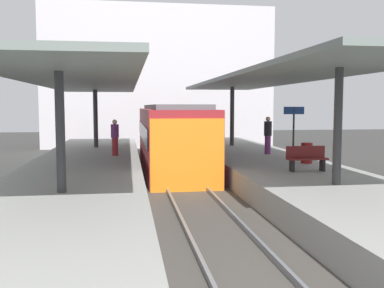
{
  "coord_description": "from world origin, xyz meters",
  "views": [
    {
      "loc": [
        -2.08,
        -16.46,
        3.24
      ],
      "look_at": [
        0.62,
        1.79,
        1.63
      ],
      "focal_mm": 40.74,
      "sensor_mm": 36.0,
      "label": 1
    }
  ],
  "objects_px": {
    "platform_bench": "(307,158)",
    "platform_sign": "(294,120)",
    "litter_bin": "(307,153)",
    "passenger_mid_platform": "(268,135)",
    "passenger_near_bench": "(115,137)",
    "commuter_train": "(171,137)"
  },
  "relations": [
    {
      "from": "commuter_train",
      "to": "platform_bench",
      "type": "height_order",
      "value": "commuter_train"
    },
    {
      "from": "platform_bench",
      "to": "passenger_mid_platform",
      "type": "height_order",
      "value": "passenger_mid_platform"
    },
    {
      "from": "passenger_mid_platform",
      "to": "platform_sign",
      "type": "bearing_deg",
      "value": -69.54
    },
    {
      "from": "platform_bench",
      "to": "platform_sign",
      "type": "bearing_deg",
      "value": 75.26
    },
    {
      "from": "commuter_train",
      "to": "platform_bench",
      "type": "distance_m",
      "value": 7.84
    },
    {
      "from": "litter_bin",
      "to": "passenger_mid_platform",
      "type": "bearing_deg",
      "value": 98.28
    },
    {
      "from": "platform_sign",
      "to": "passenger_mid_platform",
      "type": "xyz_separation_m",
      "value": [
        -0.61,
        1.63,
        -0.71
      ]
    },
    {
      "from": "platform_bench",
      "to": "passenger_near_bench",
      "type": "xyz_separation_m",
      "value": [
        -6.67,
        5.77,
        0.38
      ]
    },
    {
      "from": "platform_bench",
      "to": "passenger_mid_platform",
      "type": "bearing_deg",
      "value": 86.07
    },
    {
      "from": "commuter_train",
      "to": "passenger_near_bench",
      "type": "height_order",
      "value": "commuter_train"
    },
    {
      "from": "passenger_mid_platform",
      "to": "commuter_train",
      "type": "bearing_deg",
      "value": 162.43
    },
    {
      "from": "commuter_train",
      "to": "litter_bin",
      "type": "height_order",
      "value": "commuter_train"
    },
    {
      "from": "platform_sign",
      "to": "litter_bin",
      "type": "height_order",
      "value": "platform_sign"
    },
    {
      "from": "platform_sign",
      "to": "litter_bin",
      "type": "distance_m",
      "value": 2.11
    },
    {
      "from": "platform_sign",
      "to": "litter_bin",
      "type": "xyz_separation_m",
      "value": [
        -0.12,
        -1.72,
        -1.22
      ]
    },
    {
      "from": "litter_bin",
      "to": "platform_bench",
      "type": "bearing_deg",
      "value": -113.27
    },
    {
      "from": "commuter_train",
      "to": "platform_bench",
      "type": "xyz_separation_m",
      "value": [
        4.01,
        -6.72,
        -0.26
      ]
    },
    {
      "from": "litter_bin",
      "to": "passenger_mid_platform",
      "type": "relative_size",
      "value": 0.46
    },
    {
      "from": "passenger_mid_platform",
      "to": "platform_bench",
      "type": "bearing_deg",
      "value": -93.93
    },
    {
      "from": "platform_bench",
      "to": "platform_sign",
      "type": "relative_size",
      "value": 0.63
    },
    {
      "from": "commuter_train",
      "to": "litter_bin",
      "type": "bearing_deg",
      "value": -44.22
    },
    {
      "from": "platform_bench",
      "to": "litter_bin",
      "type": "xyz_separation_m",
      "value": [
        0.85,
        1.99,
        -0.06
      ]
    }
  ]
}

